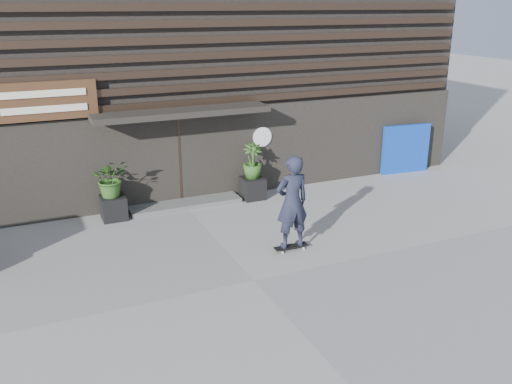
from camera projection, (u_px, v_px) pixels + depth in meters
name	position (u px, v px, depth m)	size (l,w,h in m)	color
ground	(254.00, 281.00, 10.75)	(80.00, 80.00, 0.00)	gray
entrance_step	(185.00, 203.00, 14.70)	(3.00, 0.80, 0.12)	#51514E
planter_pot_left	(114.00, 208.00, 13.72)	(0.60, 0.60, 0.60)	black
bamboo_left	(111.00, 178.00, 13.47)	(0.86, 0.75, 0.96)	#2D591E
planter_pot_right	(253.00, 188.00, 15.18)	(0.60, 0.60, 0.60)	black
bamboo_right	(253.00, 161.00, 14.93)	(0.54, 0.54, 0.96)	#2D591E
blue_tarp	(406.00, 149.00, 17.37)	(1.65, 0.12, 1.55)	#0C34A5
building	(132.00, 40.00, 18.05)	(18.00, 11.00, 8.00)	black
skateboarder	(292.00, 202.00, 11.72)	(0.78, 0.51, 2.15)	black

